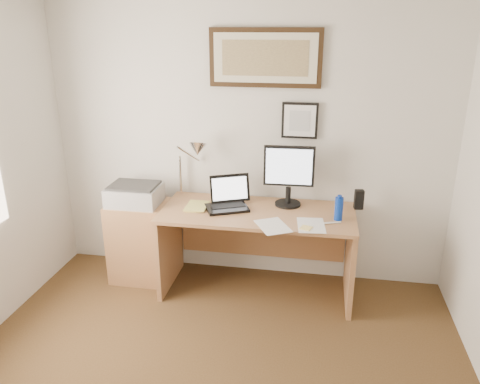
% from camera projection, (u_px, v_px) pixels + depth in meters
% --- Properties ---
extents(wall_back, '(3.50, 0.02, 2.50)m').
position_uv_depth(wall_back, '(247.00, 141.00, 4.06)').
color(wall_back, silver).
rests_on(wall_back, ground).
extents(side_cabinet, '(0.50, 0.40, 0.73)m').
position_uv_depth(side_cabinet, '(140.00, 241.00, 4.22)').
color(side_cabinet, '#986740').
rests_on(side_cabinet, floor).
extents(water_bottle, '(0.07, 0.07, 0.19)m').
position_uv_depth(water_bottle, '(339.00, 209.00, 3.67)').
color(water_bottle, '#0B2F9B').
rests_on(water_bottle, desk).
extents(bottle_cap, '(0.03, 0.03, 0.02)m').
position_uv_depth(bottle_cap, '(340.00, 196.00, 3.63)').
color(bottle_cap, '#0B2F9B').
rests_on(bottle_cap, water_bottle).
extents(speaker, '(0.08, 0.07, 0.16)m').
position_uv_depth(speaker, '(359.00, 199.00, 3.90)').
color(speaker, black).
rests_on(speaker, desk).
extents(paper_sheet_a, '(0.33, 0.37, 0.00)m').
position_uv_depth(paper_sheet_a, '(273.00, 226.00, 3.58)').
color(paper_sheet_a, silver).
rests_on(paper_sheet_a, desk).
extents(paper_sheet_b, '(0.24, 0.31, 0.00)m').
position_uv_depth(paper_sheet_b, '(311.00, 225.00, 3.59)').
color(paper_sheet_b, silver).
rests_on(paper_sheet_b, desk).
extents(sticky_pad, '(0.10, 0.10, 0.01)m').
position_uv_depth(sticky_pad, '(306.00, 228.00, 3.53)').
color(sticky_pad, '#F5DA74').
rests_on(sticky_pad, desk).
extents(marker_pen, '(0.14, 0.06, 0.02)m').
position_uv_depth(marker_pen, '(332.00, 223.00, 3.62)').
color(marker_pen, silver).
rests_on(marker_pen, desk).
extents(book, '(0.18, 0.25, 0.02)m').
position_uv_depth(book, '(187.00, 206.00, 3.96)').
color(book, '#CFC761').
rests_on(book, desk).
extents(desk, '(1.60, 0.70, 0.75)m').
position_uv_depth(desk, '(258.00, 233.00, 4.02)').
color(desk, '#986740').
rests_on(desk, floor).
extents(laptop, '(0.41, 0.42, 0.26)m').
position_uv_depth(laptop, '(228.00, 201.00, 3.93)').
color(laptop, black).
rests_on(laptop, desk).
extents(lcd_monitor, '(0.42, 0.22, 0.52)m').
position_uv_depth(lcd_monitor, '(289.00, 173.00, 3.89)').
color(lcd_monitor, black).
rests_on(lcd_monitor, desk).
extents(printer, '(0.44, 0.34, 0.18)m').
position_uv_depth(printer, '(135.00, 194.00, 4.05)').
color(printer, '#A6A7A9').
rests_on(printer, side_cabinet).
extents(desk_lamp, '(0.29, 0.27, 0.53)m').
position_uv_depth(desk_lamp, '(196.00, 151.00, 3.97)').
color(desk_lamp, silver).
rests_on(desk_lamp, desk).
extents(picture_large, '(0.92, 0.04, 0.47)m').
position_uv_depth(picture_large, '(265.00, 58.00, 3.77)').
color(picture_large, black).
rests_on(picture_large, wall_back).
extents(picture_small, '(0.30, 0.03, 0.30)m').
position_uv_depth(picture_small, '(300.00, 121.00, 3.90)').
color(picture_small, black).
rests_on(picture_small, wall_back).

